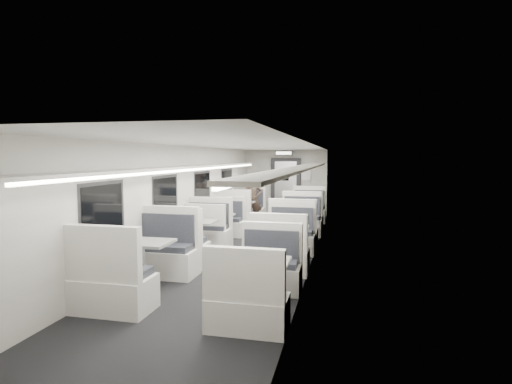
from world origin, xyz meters
The scene contains 19 objects.
room centered at (0.00, 0.00, 1.20)m, with size 3.24×12.24×2.64m.
booth_left_a centered at (-1.00, 3.26, 0.41)m, with size 1.13×2.29×1.22m.
booth_left_b centered at (-1.00, 0.93, 0.36)m, with size 0.98×1.99×1.06m.
booth_left_c centered at (-1.00, -0.65, 0.40)m, with size 1.09×2.22×1.19m.
booth_left_d centered at (-1.00, -2.95, 0.42)m, with size 1.15×2.32×1.24m.
booth_right_a centered at (1.00, 3.61, 0.39)m, with size 1.09×2.20×1.18m.
booth_right_b centered at (1.00, 1.33, 0.40)m, with size 1.10×2.23×1.19m.
booth_right_c centered at (1.00, -0.70, 0.38)m, with size 1.05×2.13×1.14m.
booth_right_d centered at (1.00, -3.24, 0.36)m, with size 1.00×2.02×1.08m.
passenger centered at (-0.64, 3.30, 0.82)m, with size 0.60×0.39×1.64m, color black.
window_a centered at (-1.49, 3.40, 1.35)m, with size 0.02×1.18×0.84m, color black.
window_b centered at (-1.49, 1.20, 1.35)m, with size 0.02×1.18×0.84m, color black.
window_c centered at (-1.49, -1.00, 1.35)m, with size 0.02×1.18×0.84m, color black.
window_d centered at (-1.49, -3.20, 1.35)m, with size 0.02×1.18×0.84m, color black.
luggage_rack_left centered at (-1.24, -0.30, 1.92)m, with size 0.46×10.40×0.09m.
luggage_rack_right centered at (1.24, -0.30, 1.92)m, with size 0.46×10.40×0.09m.
vestibule_door centered at (0.00, 5.93, 1.04)m, with size 1.10×0.13×2.10m.
exit_sign centered at (0.00, 5.44, 2.28)m, with size 0.62×0.12×0.16m.
wall_notice centered at (0.75, 5.92, 1.50)m, with size 0.32×0.02×0.40m, color white.
Camera 1 is at (2.15, -8.64, 2.14)m, focal length 28.00 mm.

